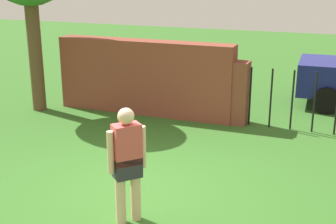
{
  "coord_description": "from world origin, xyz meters",
  "views": [
    {
      "loc": [
        2.82,
        -5.97,
        3.32
      ],
      "look_at": [
        0.15,
        1.02,
        1.0
      ],
      "focal_mm": 49.63,
      "sensor_mm": 36.0,
      "label": 1
    }
  ],
  "objects": [
    {
      "name": "ground_plane",
      "position": [
        0.0,
        0.0,
        0.0
      ],
      "size": [
        40.0,
        40.0,
        0.0
      ],
      "primitive_type": "plane",
      "color": "#336623"
    },
    {
      "name": "fence_gate",
      "position": [
        2.13,
        3.8,
        0.7
      ],
      "size": [
        3.22,
        0.44,
        1.4
      ],
      "color": "brown",
      "rests_on": "ground"
    },
    {
      "name": "person",
      "position": [
        0.3,
        -0.88,
        0.9
      ],
      "size": [
        0.41,
        0.42,
        1.62
      ],
      "rotation": [
        0.0,
        0.0,
        0.83
      ],
      "color": "beige",
      "rests_on": "ground"
    },
    {
      "name": "brick_wall",
      "position": [
        -1.5,
        3.8,
        0.87
      ],
      "size": [
        4.28,
        0.5,
        1.74
      ],
      "primitive_type": "cube",
      "color": "brown",
      "rests_on": "ground"
    }
  ]
}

